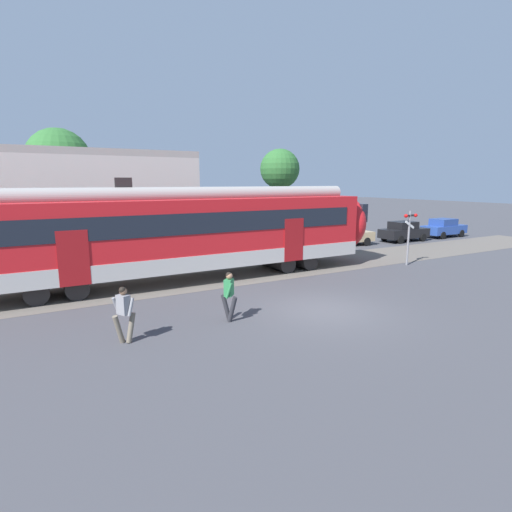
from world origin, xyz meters
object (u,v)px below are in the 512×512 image
pedestrian_grey (124,311)px  parked_car_black (404,231)px  parked_car_blue (444,228)px  parked_car_tan (346,235)px  crossing_signal (409,229)px  pedestrian_green (229,293)px

pedestrian_grey → parked_car_black: pedestrian_grey is taller
parked_car_black → parked_car_blue: same height
parked_car_tan → crossing_signal: size_ratio=1.36×
parked_car_tan → pedestrian_grey: bearing=-149.1°
pedestrian_grey → parked_car_blue: 29.66m
pedestrian_grey → crossing_signal: size_ratio=0.56×
pedestrian_green → parked_car_blue: (24.48, 9.86, -0.18)m
parked_car_tan → parked_car_black: bearing=-5.8°
pedestrian_green → parked_car_black: (19.60, 9.79, -0.18)m
pedestrian_green → parked_car_blue: bearing=21.9°
parked_car_black → pedestrian_green: bearing=-153.4°
parked_car_black → crossing_signal: bearing=-137.9°
pedestrian_green → parked_car_black: pedestrian_green is taller
pedestrian_green → parked_car_tan: size_ratio=0.41×
parked_car_tan → parked_car_blue: (10.26, -0.47, 0.00)m
pedestrian_grey → parked_car_black: (23.00, 10.03, -0.18)m
pedestrian_grey → parked_car_tan: pedestrian_grey is taller
pedestrian_grey → crossing_signal: (15.90, 3.61, 1.05)m
pedestrian_grey → pedestrian_green: size_ratio=1.00×
pedestrian_grey → parked_car_tan: bearing=30.9°
pedestrian_grey → parked_car_tan: (17.63, 10.57, -0.18)m
parked_car_black → parked_car_blue: (4.88, 0.07, 0.00)m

